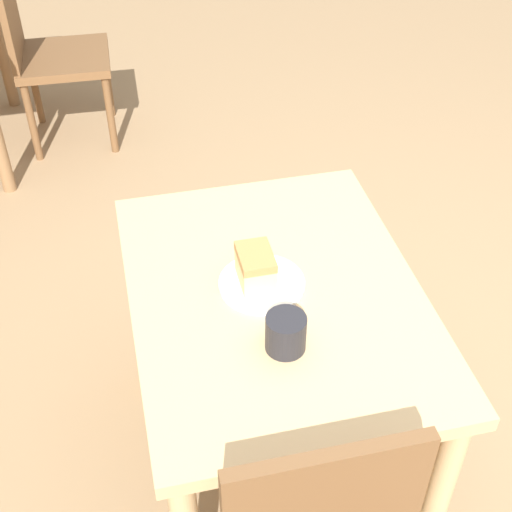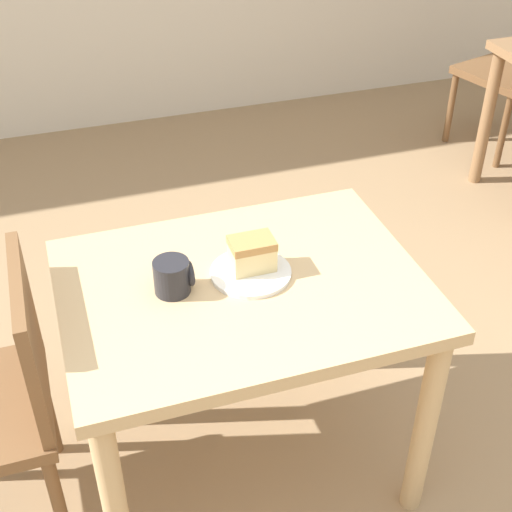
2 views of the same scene
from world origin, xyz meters
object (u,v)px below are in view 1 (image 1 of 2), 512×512
plate (262,284)px  dining_table_near (275,324)px  coffee_mug (285,332)px  cake_slice (255,267)px  chair_far_corner (48,52)px

plate → dining_table_near: bearing=-137.9°
plate → coffee_mug: bearing=-178.8°
dining_table_near → plate: bearing=42.1°
cake_slice → coffee_mug: size_ratio=1.15×
dining_table_near → cake_slice: cake_slice is taller
plate → cake_slice: bearing=60.1°
cake_slice → coffee_mug: bearing=-175.1°
dining_table_near → plate: 0.13m
dining_table_near → cake_slice: (0.04, 0.04, 0.17)m
dining_table_near → chair_far_corner: bearing=15.4°
chair_far_corner → coffee_mug: 2.32m
dining_table_near → plate: plate is taller
dining_table_near → coffee_mug: size_ratio=9.35×
dining_table_near → cake_slice: 0.18m
chair_far_corner → coffee_mug: size_ratio=8.19×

